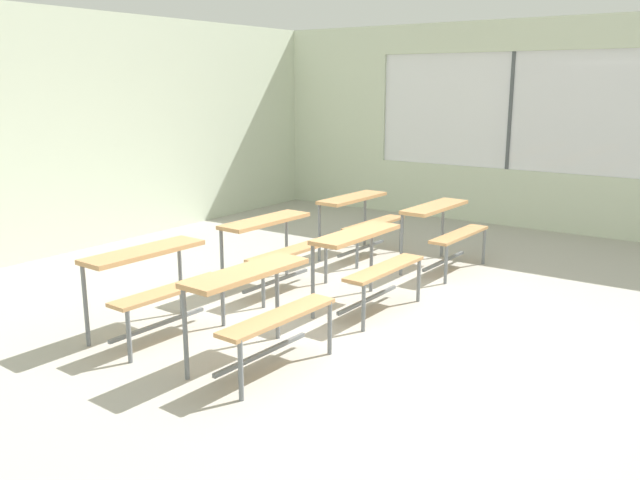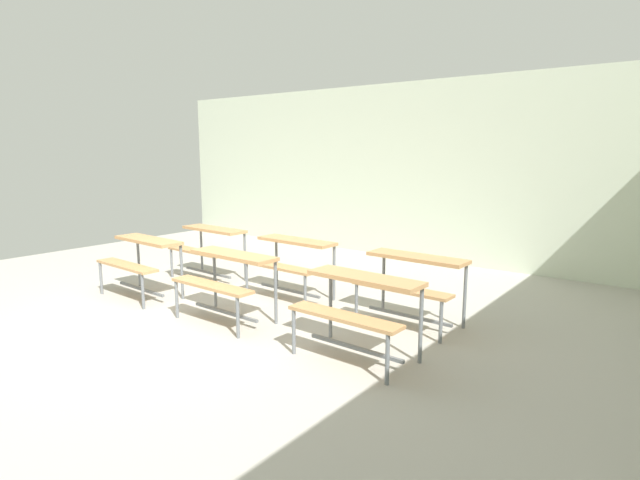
# 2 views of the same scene
# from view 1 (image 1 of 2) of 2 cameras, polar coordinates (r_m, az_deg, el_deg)

# --- Properties ---
(ground) EXTENTS (10.00, 9.00, 0.05)m
(ground) POSITION_cam_1_polar(r_m,az_deg,el_deg) (5.90, 3.30, -7.82)
(ground) COLOR #ADA89E
(wall_back) EXTENTS (10.00, 0.12, 3.00)m
(wall_back) POSITION_cam_1_polar(r_m,az_deg,el_deg) (8.77, -22.69, 8.40)
(wall_back) COLOR beige
(wall_back) RESTS_ON ground
(wall_right) EXTENTS (0.12, 9.00, 3.00)m
(wall_right) POSITION_cam_1_polar(r_m,az_deg,el_deg) (10.09, 19.45, 8.89)
(wall_right) COLOR beige
(wall_right) RESTS_ON ground
(desk_bench_r0c0) EXTENTS (1.13, 0.64, 0.74)m
(desk_bench_r0c0) POSITION_cam_1_polar(r_m,az_deg,el_deg) (4.98, -5.40, -4.75)
(desk_bench_r0c0) COLOR tan
(desk_bench_r0c0) RESTS_ON ground
(desk_bench_r0c1) EXTENTS (1.11, 0.62, 0.74)m
(desk_bench_r0c1) POSITION_cam_1_polar(r_m,az_deg,el_deg) (6.21, 3.98, -1.03)
(desk_bench_r0c1) COLOR tan
(desk_bench_r0c1) RESTS_ON ground
(desk_bench_r0c2) EXTENTS (1.12, 0.62, 0.74)m
(desk_bench_r0c2) POSITION_cam_1_polar(r_m,az_deg,el_deg) (7.69, 10.57, 1.58)
(desk_bench_r0c2) COLOR tan
(desk_bench_r0c2) RESTS_ON ground
(desk_bench_r1c0) EXTENTS (1.12, 0.63, 0.74)m
(desk_bench_r1c0) POSITION_cam_1_polar(r_m,az_deg,el_deg) (5.73, -14.18, -2.67)
(desk_bench_r1c0) COLOR tan
(desk_bench_r1c0) RESTS_ON ground
(desk_bench_r1c1) EXTENTS (1.12, 0.63, 0.74)m
(desk_bench_r1c1) POSITION_cam_1_polar(r_m,az_deg,el_deg) (6.82, -4.04, 0.27)
(desk_bench_r1c1) COLOR tan
(desk_bench_r1c1) RESTS_ON ground
(desk_bench_r1c2) EXTENTS (1.12, 0.63, 0.74)m
(desk_bench_r1c2) POSITION_cam_1_polar(r_m,az_deg,el_deg) (8.17, 3.45, 2.47)
(desk_bench_r1c2) COLOR tan
(desk_bench_r1c2) RESTS_ON ground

